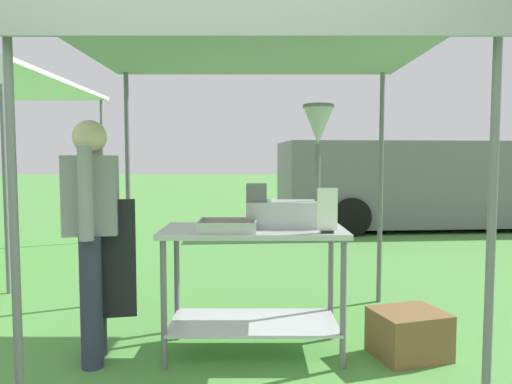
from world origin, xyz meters
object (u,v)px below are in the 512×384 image
(stall_canopy, at_px, (256,49))
(menu_sign, at_px, (330,214))
(donut_cart, at_px, (256,264))
(vendor, at_px, (95,228))
(donut_fryer, at_px, (295,188))
(donut_tray, at_px, (230,228))
(van_grey, at_px, (427,183))
(supply_crate, at_px, (411,334))

(stall_canopy, bearing_deg, menu_sign, -33.29)
(donut_cart, height_order, menu_sign, menu_sign)
(stall_canopy, bearing_deg, vendor, -168.24)
(donut_fryer, bearing_deg, donut_cart, -162.53)
(donut_tray, bearing_deg, vendor, 179.63)
(stall_canopy, relative_size, donut_fryer, 3.01)
(stall_canopy, distance_m, menu_sign, 1.24)
(donut_cart, xyz_separation_m, van_grey, (3.38, 6.11, 0.25))
(stall_canopy, xyz_separation_m, vendor, (-1.06, -0.22, -1.21))
(donut_cart, bearing_deg, donut_tray, -143.39)
(menu_sign, height_order, vendor, vendor)
(menu_sign, bearing_deg, donut_fryer, 124.03)
(donut_cart, relative_size, vendor, 0.78)
(donut_tray, height_order, vendor, vendor)
(donut_cart, distance_m, van_grey, 6.99)
(supply_crate, xyz_separation_m, van_grey, (2.31, 6.17, 0.72))
(donut_fryer, height_order, menu_sign, donut_fryer)
(stall_canopy, xyz_separation_m, donut_fryer, (0.27, -0.01, -0.96))
(stall_canopy, xyz_separation_m, donut_tray, (-0.17, -0.23, -1.21))
(donut_fryer, bearing_deg, supply_crate, -10.21)
(menu_sign, relative_size, vendor, 0.18)
(stall_canopy, bearing_deg, donut_tray, -127.34)
(donut_tray, xyz_separation_m, donut_fryer, (0.45, 0.21, 0.25))
(stall_canopy, xyz_separation_m, donut_cart, (0.00, -0.10, -1.49))
(menu_sign, bearing_deg, van_grey, 65.34)
(donut_cart, bearing_deg, supply_crate, -3.07)
(supply_crate, bearing_deg, donut_tray, -176.69)
(donut_cart, xyz_separation_m, supply_crate, (1.07, -0.06, -0.47))
(stall_canopy, height_order, vendor, stall_canopy)
(donut_cart, xyz_separation_m, vendor, (-1.06, -0.12, 0.27))
(donut_cart, xyz_separation_m, donut_tray, (-0.17, -0.13, 0.28))
(donut_fryer, distance_m, supply_crate, 1.28)
(vendor, distance_m, supply_crate, 2.26)
(stall_canopy, height_order, donut_cart, stall_canopy)
(donut_tray, xyz_separation_m, vendor, (-0.89, 0.01, -0.00))
(van_grey, bearing_deg, vendor, -125.46)
(donut_cart, relative_size, donut_tray, 3.29)
(donut_cart, distance_m, donut_fryer, 0.60)
(stall_canopy, bearing_deg, van_grey, 60.69)
(donut_tray, height_order, donut_fryer, donut_fryer)
(van_grey, bearing_deg, donut_tray, -119.63)
(stall_canopy, xyz_separation_m, van_grey, (3.38, 6.02, -1.24))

